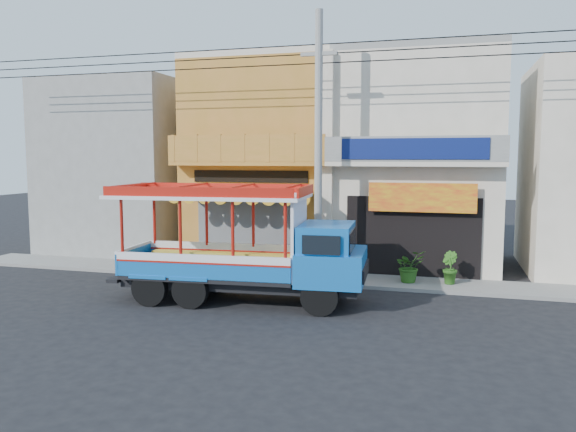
{
  "coord_description": "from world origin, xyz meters",
  "views": [
    {
      "loc": [
        3.07,
        -14.86,
        4.29
      ],
      "look_at": [
        -1.82,
        2.5,
        2.38
      ],
      "focal_mm": 35.0,
      "sensor_mm": 36.0,
      "label": 1
    }
  ],
  "objects_px": {
    "utility_pole": "(323,134)",
    "potted_plant_a": "(409,266)",
    "green_sign": "(161,257)",
    "potted_plant_b": "(449,268)",
    "songthaew_truck": "(258,247)"
  },
  "relations": [
    {
      "from": "songthaew_truck",
      "to": "utility_pole",
      "type": "bearing_deg",
      "value": 65.17
    },
    {
      "from": "green_sign",
      "to": "potted_plant_b",
      "type": "relative_size",
      "value": 0.86
    },
    {
      "from": "utility_pole",
      "to": "potted_plant_a",
      "type": "relative_size",
      "value": 25.94
    },
    {
      "from": "utility_pole",
      "to": "potted_plant_b",
      "type": "height_order",
      "value": "utility_pole"
    },
    {
      "from": "potted_plant_a",
      "to": "potted_plant_b",
      "type": "relative_size",
      "value": 1.01
    },
    {
      "from": "potted_plant_a",
      "to": "songthaew_truck",
      "type": "bearing_deg",
      "value": -176.99
    },
    {
      "from": "green_sign",
      "to": "potted_plant_b",
      "type": "distance_m",
      "value": 10.54
    },
    {
      "from": "green_sign",
      "to": "songthaew_truck",
      "type": "bearing_deg",
      "value": -34.93
    },
    {
      "from": "songthaew_truck",
      "to": "potted_plant_b",
      "type": "distance_m",
      "value": 6.57
    },
    {
      "from": "potted_plant_a",
      "to": "potted_plant_b",
      "type": "bearing_deg",
      "value": -31.77
    },
    {
      "from": "green_sign",
      "to": "utility_pole",
      "type": "bearing_deg",
      "value": -6.81
    },
    {
      "from": "songthaew_truck",
      "to": "green_sign",
      "type": "height_order",
      "value": "songthaew_truck"
    },
    {
      "from": "songthaew_truck",
      "to": "potted_plant_b",
      "type": "height_order",
      "value": "songthaew_truck"
    },
    {
      "from": "songthaew_truck",
      "to": "potted_plant_a",
      "type": "bearing_deg",
      "value": 39.96
    },
    {
      "from": "green_sign",
      "to": "potted_plant_b",
      "type": "height_order",
      "value": "potted_plant_b"
    }
  ]
}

